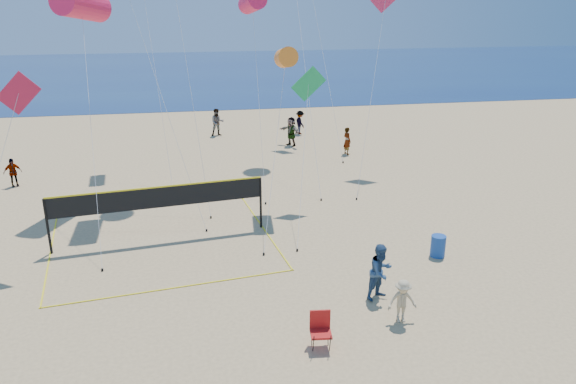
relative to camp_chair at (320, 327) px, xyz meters
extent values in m
cube|color=navy|center=(-2.04, 59.53, -0.61)|extent=(140.00, 50.00, 0.03)
imported|color=navy|center=(2.55, 2.32, 0.34)|extent=(1.17, 1.09, 1.93)
imported|color=tan|center=(2.75, 0.83, 0.09)|extent=(0.93, 0.55, 1.42)
imported|color=gray|center=(-12.65, 16.45, 0.13)|extent=(0.96, 0.71, 1.51)
imported|color=gray|center=(3.07, 22.12, 0.33)|extent=(1.48, 1.77, 1.91)
imported|color=gray|center=(6.15, 19.47, 0.23)|extent=(0.61, 0.73, 1.71)
imported|color=gray|center=(-1.57, 25.68, 0.33)|extent=(0.98, 0.80, 1.91)
imported|color=gray|center=(4.26, 25.19, 0.21)|extent=(0.83, 1.18, 1.67)
cube|color=red|center=(-0.01, -0.11, -0.14)|extent=(0.64, 0.59, 0.06)
cube|color=red|center=(0.01, 0.13, 0.19)|extent=(0.59, 0.11, 0.59)
cylinder|color=black|center=(-0.27, -0.30, -0.35)|extent=(0.05, 0.30, 0.77)
cylinder|color=black|center=(-0.23, 0.13, -0.35)|extent=(0.05, 0.30, 0.77)
cylinder|color=black|center=(0.21, -0.34, -0.35)|extent=(0.05, 0.30, 0.77)
cylinder|color=black|center=(0.25, 0.08, -0.35)|extent=(0.05, 0.30, 0.77)
cylinder|color=#174296|center=(5.76, 4.94, -0.20)|extent=(0.69, 0.69, 0.84)
cylinder|color=black|center=(-8.97, 7.71, 0.51)|extent=(0.10, 0.10, 2.26)
cylinder|color=black|center=(-0.60, 8.88, 0.51)|extent=(0.10, 0.10, 2.26)
cube|color=black|center=(-4.78, 8.30, 1.21)|extent=(8.38, 1.19, 0.85)
cube|color=yellow|center=(-4.78, 8.30, 1.66)|extent=(8.38, 1.20, 0.06)
cube|color=yellow|center=(-4.20, 4.11, -0.61)|extent=(8.58, 1.25, 0.02)
cube|color=yellow|center=(-5.37, 12.48, -0.61)|extent=(8.58, 1.25, 0.02)
cylinder|color=#F01F52|center=(-7.82, 13.95, 8.45)|extent=(2.36, 3.28, 1.66)
cylinder|color=silver|center=(-7.32, 9.89, 3.94)|extent=(1.02, 8.14, 9.04)
cylinder|color=black|center=(-6.82, 5.83, -0.57)|extent=(0.08, 0.08, 0.10)
cylinder|color=silver|center=(-4.40, 10.92, 4.49)|extent=(2.94, 4.24, 10.12)
cylinder|color=black|center=(-2.94, 8.81, -0.57)|extent=(0.08, 0.08, 0.10)
cylinder|color=orange|center=(0.93, 11.43, 6.27)|extent=(0.96, 2.10, 1.13)
cylinder|color=silver|center=(0.05, 8.78, 2.85)|extent=(1.79, 5.32, 6.85)
cylinder|color=black|center=(-0.84, 6.13, -0.57)|extent=(0.08, 0.08, 0.10)
cube|color=#BB193C|center=(-9.14, 7.37, 5.68)|extent=(1.58, 0.27, 1.57)
cube|color=#1AA858|center=(2.02, 11.68, 5.06)|extent=(1.66, 0.24, 1.64)
cylinder|color=silver|center=(1.26, 8.96, 2.24)|extent=(1.53, 5.45, 5.64)
cylinder|color=black|center=(0.50, 6.24, -0.57)|extent=(0.08, 0.08, 0.10)
cylinder|color=silver|center=(5.90, 14.32, 4.13)|extent=(2.95, 5.76, 9.40)
cylinder|color=black|center=(4.44, 11.44, -0.57)|extent=(0.08, 0.08, 0.10)
cylinder|color=silver|center=(-3.42, 13.10, 6.15)|extent=(1.45, 5.71, 13.45)
cylinder|color=black|center=(-2.70, 10.25, -0.57)|extent=(0.08, 0.08, 0.10)
cylinder|color=silver|center=(2.72, 16.27, 5.67)|extent=(0.03, 9.30, 12.50)
cylinder|color=black|center=(2.71, 11.62, -0.57)|extent=(0.08, 0.08, 0.10)
cylinder|color=silver|center=(-5.15, 17.81, 5.91)|extent=(1.39, 6.53, 12.97)
cylinder|color=black|center=(-4.47, 14.55, -0.57)|extent=(0.08, 0.08, 0.10)
cylinder|color=silver|center=(4.96, 20.92, 4.82)|extent=(0.94, 6.60, 10.79)
cylinder|color=black|center=(5.42, 17.63, -0.57)|extent=(0.08, 0.08, 0.10)
cylinder|color=#F01F52|center=(0.10, 16.84, 8.49)|extent=(1.31, 2.45, 1.27)
cylinder|color=silver|center=(0.03, 14.22, 3.96)|extent=(0.15, 5.26, 9.07)
cylinder|color=black|center=(-0.04, 11.59, -0.57)|extent=(0.08, 0.08, 0.10)
camera|label=1|loc=(-3.23, -13.35, 9.00)|focal=35.00mm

